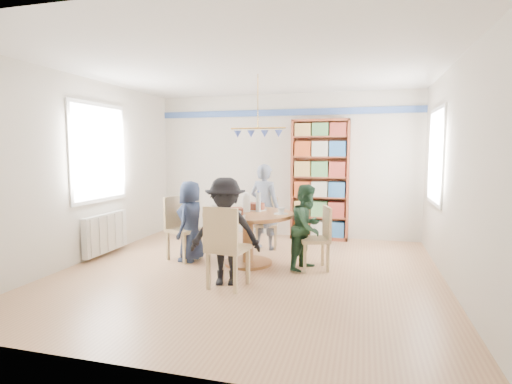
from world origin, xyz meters
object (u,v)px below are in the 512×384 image
(chair_right, at_px, (319,235))
(person_right, at_px, (307,227))
(person_near, at_px, (225,231))
(dining_table, at_px, (248,226))
(person_left, at_px, (191,221))
(radiator, at_px, (106,233))
(bookshelf, at_px, (320,181))
(chair_far, at_px, (267,220))
(chair_left, at_px, (180,225))
(chair_near, at_px, (225,244))
(person_far, at_px, (265,207))

(chair_right, distance_m, person_right, 0.20)
(chair_right, relative_size, person_near, 0.67)
(dining_table, bearing_deg, person_left, -177.41)
(radiator, height_order, bookshelf, bookshelf)
(chair_far, bearing_deg, radiator, -153.54)
(chair_left, distance_m, chair_far, 1.52)
(dining_table, relative_size, chair_far, 1.54)
(radiator, height_order, person_near, person_near)
(dining_table, bearing_deg, person_right, -2.13)
(radiator, xyz_separation_m, person_right, (3.16, 0.06, 0.24))
(chair_left, distance_m, bookshelf, 2.76)
(chair_right, distance_m, person_near, 1.40)
(dining_table, bearing_deg, chair_near, -88.17)
(person_left, bearing_deg, bookshelf, 140.47)
(chair_right, bearing_deg, person_right, -164.87)
(person_near, xyz_separation_m, bookshelf, (0.83, 2.86, 0.42))
(chair_far, distance_m, bookshelf, 1.34)
(radiator, bearing_deg, chair_near, -22.82)
(chair_left, distance_m, person_right, 1.93)
(chair_left, distance_m, person_far, 1.44)
(person_near, bearing_deg, person_right, 32.49)
(chair_left, bearing_deg, bookshelf, 45.83)
(dining_table, distance_m, bookshelf, 2.17)
(radiator, distance_m, chair_left, 1.25)
(person_far, height_order, person_near, person_far)
(person_right, bearing_deg, chair_near, 162.91)
(person_near, bearing_deg, radiator, 147.60)
(bookshelf, bearing_deg, radiator, -146.73)
(dining_table, distance_m, person_right, 0.86)
(dining_table, bearing_deg, chair_far, 88.88)
(radiator, xyz_separation_m, person_left, (1.43, 0.05, 0.25))
(radiator, height_order, dining_table, dining_table)
(dining_table, relative_size, person_left, 1.09)
(chair_near, distance_m, person_far, 2.01)
(chair_right, relative_size, person_right, 0.74)
(person_left, relative_size, person_right, 1.01)
(chair_far, bearing_deg, chair_right, -46.35)
(chair_near, bearing_deg, person_near, 108.04)
(person_right, bearing_deg, bookshelf, 22.37)
(person_left, distance_m, person_near, 1.22)
(radiator, distance_m, chair_right, 3.32)
(person_right, bearing_deg, person_left, 111.35)
(chair_left, height_order, chair_far, chair_left)
(person_left, bearing_deg, radiator, -87.01)
(dining_table, xyz_separation_m, chair_far, (0.02, 1.06, -0.09))
(chair_far, height_order, person_left, person_left)
(person_left, bearing_deg, person_near, 45.16)
(radiator, xyz_separation_m, person_near, (2.28, -0.82, 0.31))
(dining_table, bearing_deg, bookshelf, 67.35)
(chair_left, relative_size, chair_right, 1.08)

